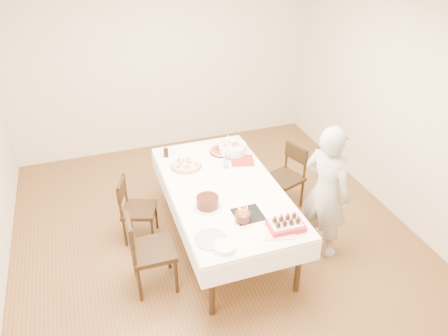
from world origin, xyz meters
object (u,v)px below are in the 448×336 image
object	(u,v)px
pizza_pepperoni	(221,151)
layer_cake	(208,202)
chair_left_dessert	(153,250)
pasta_bowl	(232,148)
chair_right_savory	(285,178)
chair_left_savory	(139,210)
pizza_white	(186,165)
strawberry_box	(286,225)
dining_table	(224,215)
person	(326,192)
cola_glass	(166,153)
taper_candle	(228,148)
birthday_cake	(243,214)

from	to	relation	value
pizza_pepperoni	layer_cake	xyz separation A→B (m)	(-0.48, -0.99, 0.03)
chair_left_dessert	pasta_bowl	distance (m)	1.64
chair_right_savory	layer_cake	distance (m)	1.44
chair_left_savory	pizza_white	bearing A→B (deg)	-147.85
layer_cake	chair_left_dessert	bearing A→B (deg)	-169.12
strawberry_box	dining_table	bearing A→B (deg)	111.11
chair_right_savory	pizza_pepperoni	world-z (taller)	chair_right_savory
person	chair_right_savory	bearing A→B (deg)	-22.59
chair_right_savory	strawberry_box	distance (m)	1.43
cola_glass	pizza_pepperoni	bearing A→B (deg)	-10.13
chair_left_dessert	pizza_pepperoni	xyz separation A→B (m)	(1.08, 1.11, 0.32)
pizza_white	taper_candle	world-z (taller)	taper_candle
dining_table	pizza_pepperoni	size ratio (longest dim) A/B	7.49
taper_candle	pizza_white	bearing A→B (deg)	-179.08
pasta_bowl	birthday_cake	distance (m)	1.30
layer_cake	strawberry_box	xyz separation A→B (m)	(0.59, -0.55, -0.02)
birthday_cake	chair_right_savory	bearing A→B (deg)	46.53
pizza_white	pasta_bowl	bearing A→B (deg)	12.54
pasta_bowl	taper_candle	xyz separation A→B (m)	(-0.10, -0.13, 0.10)
pizza_pepperoni	taper_candle	world-z (taller)	taper_candle
cola_glass	person	bearing A→B (deg)	-42.56
chair_left_savory	cola_glass	xyz separation A→B (m)	(0.44, 0.45, 0.42)
chair_right_savory	birthday_cake	bearing A→B (deg)	-152.91
dining_table	taper_candle	bearing A→B (deg)	66.60
chair_left_dessert	strawberry_box	distance (m)	1.31
layer_cake	person	bearing A→B (deg)	-8.46
chair_left_savory	person	distance (m)	2.06
chair_left_savory	chair_left_dessert	size ratio (longest dim) A/B	0.86
chair_left_savory	chair_left_dessert	xyz separation A→B (m)	(0.01, -0.77, 0.06)
pizza_pepperoni	layer_cake	world-z (taller)	layer_cake
chair_left_dessert	pizza_white	xyz separation A→B (m)	(0.59, 0.91, 0.32)
chair_left_savory	layer_cake	distance (m)	0.99
chair_left_savory	taper_candle	bearing A→B (deg)	-153.38
person	taper_candle	bearing A→B (deg)	11.96
pizza_pepperoni	strawberry_box	distance (m)	1.55
taper_candle	birthday_cake	bearing A→B (deg)	-102.35
strawberry_box	pasta_bowl	bearing A→B (deg)	89.49
taper_candle	chair_left_savory	bearing A→B (deg)	-172.35
chair_right_savory	pizza_pepperoni	xyz separation A→B (m)	(-0.72, 0.31, 0.36)
layer_cake	cola_glass	bearing A→B (deg)	98.92
chair_left_savory	layer_cake	world-z (taller)	layer_cake
layer_cake	strawberry_box	world-z (taller)	layer_cake
person	birthday_cake	world-z (taller)	person
pizza_white	pizza_pepperoni	bearing A→B (deg)	21.44
chair_right_savory	birthday_cake	xyz separation A→B (m)	(-0.95, -1.00, 0.43)
taper_candle	pizza_pepperoni	bearing A→B (deg)	95.00
chair_left_savory	cola_glass	bearing A→B (deg)	-115.21
dining_table	taper_candle	xyz separation A→B (m)	(0.23, 0.53, 0.53)
pasta_bowl	cola_glass	size ratio (longest dim) A/B	3.15
person	pizza_white	xyz separation A→B (m)	(-1.24, 0.98, 0.01)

